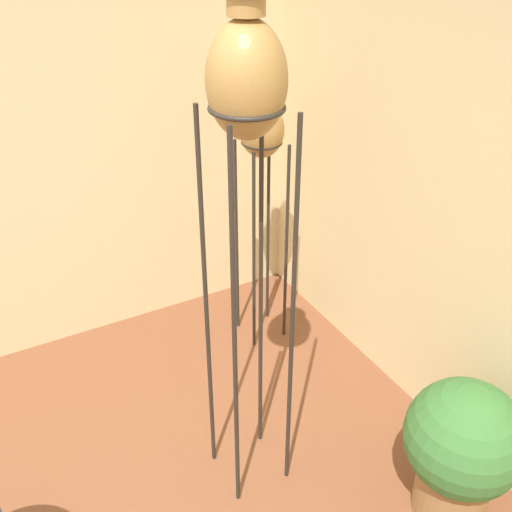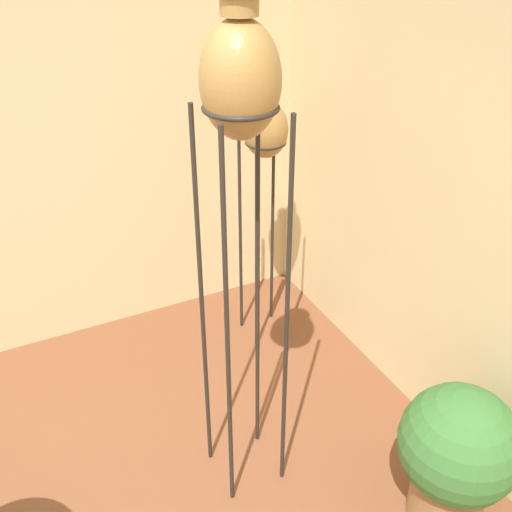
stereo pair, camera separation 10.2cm
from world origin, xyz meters
name	(u,v)px [view 1 (the left image)]	position (x,y,z in m)	size (l,w,h in m)	color
vase_stand_tall	(247,100)	(1.12, 0.67, 1.89)	(0.29, 0.29, 2.26)	#28231E
vase_stand_medium	(262,139)	(1.72, 1.63, 1.35)	(0.25, 0.25, 1.65)	#28231E
potted_plant	(462,448)	(1.83, 0.00, 0.41)	(0.53, 0.53, 0.74)	olive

